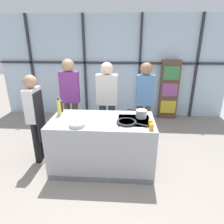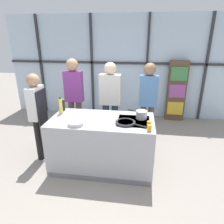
{
  "view_description": "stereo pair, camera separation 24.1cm",
  "coord_description": "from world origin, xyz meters",
  "px_view_note": "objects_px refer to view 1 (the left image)",
  "views": [
    {
      "loc": [
        0.36,
        -3.05,
        2.22
      ],
      "look_at": [
        0.16,
        0.1,
        1.02
      ],
      "focal_mm": 32.0,
      "sensor_mm": 36.0,
      "label": 1
    },
    {
      "loc": [
        0.6,
        -3.03,
        2.22
      ],
      "look_at": [
        0.16,
        0.1,
        1.02
      ],
      "focal_mm": 32.0,
      "sensor_mm": 36.0,
      "label": 2
    }
  ],
  "objects_px": {
    "spectator_far_left": "(70,95)",
    "white_plate": "(81,120)",
    "juice_glass_near": "(151,127)",
    "juice_glass_far": "(150,123)",
    "spectator_center_left": "(107,98)",
    "pepper_grinder": "(62,106)",
    "oil_bottle": "(59,107)",
    "spectator_center_right": "(145,97)",
    "mixing_bowl": "(77,124)",
    "saucepan": "(141,114)",
    "chef": "(35,114)",
    "frying_pan": "(127,122)"
  },
  "relations": [
    {
      "from": "juice_glass_near",
      "to": "juice_glass_far",
      "type": "xyz_separation_m",
      "value": [
        0.0,
        0.14,
        0.0
      ]
    },
    {
      "from": "pepper_grinder",
      "to": "white_plate",
      "type": "bearing_deg",
      "value": -42.03
    },
    {
      "from": "spectator_center_left",
      "to": "pepper_grinder",
      "type": "bearing_deg",
      "value": 38.7
    },
    {
      "from": "spectator_far_left",
      "to": "white_plate",
      "type": "relative_size",
      "value": 6.55
    },
    {
      "from": "chef",
      "to": "spectator_center_right",
      "type": "height_order",
      "value": "spectator_center_right"
    },
    {
      "from": "white_plate",
      "to": "pepper_grinder",
      "type": "xyz_separation_m",
      "value": [
        -0.43,
        0.39,
        0.1
      ]
    },
    {
      "from": "mixing_bowl",
      "to": "oil_bottle",
      "type": "relative_size",
      "value": 0.81
    },
    {
      "from": "oil_bottle",
      "to": "pepper_grinder",
      "type": "xyz_separation_m",
      "value": [
        -0.01,
        0.17,
        -0.04
      ]
    },
    {
      "from": "spectator_center_left",
      "to": "juice_glass_near",
      "type": "xyz_separation_m",
      "value": [
        0.77,
        -1.3,
        -0.03
      ]
    },
    {
      "from": "mixing_bowl",
      "to": "juice_glass_far",
      "type": "bearing_deg",
      "value": 4.22
    },
    {
      "from": "mixing_bowl",
      "to": "oil_bottle",
      "type": "height_order",
      "value": "oil_bottle"
    },
    {
      "from": "frying_pan",
      "to": "juice_glass_near",
      "type": "relative_size",
      "value": 5.57
    },
    {
      "from": "spectator_center_left",
      "to": "oil_bottle",
      "type": "distance_m",
      "value": 1.11
    },
    {
      "from": "spectator_center_left",
      "to": "pepper_grinder",
      "type": "xyz_separation_m",
      "value": [
        -0.78,
        -0.63,
        0.02
      ]
    },
    {
      "from": "saucepan",
      "to": "juice_glass_near",
      "type": "height_order",
      "value": "saucepan"
    },
    {
      "from": "frying_pan",
      "to": "mixing_bowl",
      "type": "xyz_separation_m",
      "value": [
        -0.77,
        -0.16,
        0.01
      ]
    },
    {
      "from": "juice_glass_near",
      "to": "juice_glass_far",
      "type": "height_order",
      "value": "same"
    },
    {
      "from": "spectator_far_left",
      "to": "juice_glass_far",
      "type": "bearing_deg",
      "value": 143.24
    },
    {
      "from": "spectator_far_left",
      "to": "spectator_center_right",
      "type": "distance_m",
      "value": 1.57
    },
    {
      "from": "spectator_far_left",
      "to": "white_plate",
      "type": "xyz_separation_m",
      "value": [
        0.43,
        -1.01,
        -0.14
      ]
    },
    {
      "from": "juice_glass_near",
      "to": "frying_pan",
      "type": "bearing_deg",
      "value": 148.5
    },
    {
      "from": "spectator_far_left",
      "to": "saucepan",
      "type": "distance_m",
      "value": 1.66
    },
    {
      "from": "spectator_far_left",
      "to": "juice_glass_near",
      "type": "bearing_deg",
      "value": 140.07
    },
    {
      "from": "mixing_bowl",
      "to": "pepper_grinder",
      "type": "xyz_separation_m",
      "value": [
        -0.42,
        0.62,
        0.07
      ]
    },
    {
      "from": "spectator_center_right",
      "to": "white_plate",
      "type": "relative_size",
      "value": 6.34
    },
    {
      "from": "spectator_far_left",
      "to": "juice_glass_near",
      "type": "height_order",
      "value": "spectator_far_left"
    },
    {
      "from": "saucepan",
      "to": "white_plate",
      "type": "distance_m",
      "value": 1.02
    },
    {
      "from": "pepper_grinder",
      "to": "oil_bottle",
      "type": "bearing_deg",
      "value": -86.71
    },
    {
      "from": "spectator_center_right",
      "to": "juice_glass_near",
      "type": "relative_size",
      "value": 17.99
    },
    {
      "from": "pepper_grinder",
      "to": "frying_pan",
      "type": "bearing_deg",
      "value": -20.93
    },
    {
      "from": "spectator_far_left",
      "to": "oil_bottle",
      "type": "height_order",
      "value": "spectator_far_left"
    },
    {
      "from": "saucepan",
      "to": "mixing_bowl",
      "type": "distance_m",
      "value": 1.09
    },
    {
      "from": "oil_bottle",
      "to": "pepper_grinder",
      "type": "bearing_deg",
      "value": 93.29
    },
    {
      "from": "white_plate",
      "to": "oil_bottle",
      "type": "height_order",
      "value": "oil_bottle"
    },
    {
      "from": "saucepan",
      "to": "mixing_bowl",
      "type": "bearing_deg",
      "value": -157.64
    },
    {
      "from": "spectator_far_left",
      "to": "white_plate",
      "type": "distance_m",
      "value": 1.11
    },
    {
      "from": "juice_glass_far",
      "to": "spectator_center_right",
      "type": "bearing_deg",
      "value": 89.37
    },
    {
      "from": "juice_glass_near",
      "to": "mixing_bowl",
      "type": "bearing_deg",
      "value": 177.12
    },
    {
      "from": "pepper_grinder",
      "to": "juice_glass_far",
      "type": "height_order",
      "value": "pepper_grinder"
    },
    {
      "from": "spectator_center_left",
      "to": "juice_glass_far",
      "type": "xyz_separation_m",
      "value": [
        0.77,
        -1.16,
        -0.03
      ]
    },
    {
      "from": "spectator_far_left",
      "to": "frying_pan",
      "type": "xyz_separation_m",
      "value": [
        1.2,
        -1.08,
        -0.13
      ]
    },
    {
      "from": "frying_pan",
      "to": "mixing_bowl",
      "type": "bearing_deg",
      "value": -168.15
    },
    {
      "from": "spectator_far_left",
      "to": "pepper_grinder",
      "type": "relative_size",
      "value": 8.08
    },
    {
      "from": "spectator_far_left",
      "to": "spectator_center_left",
      "type": "distance_m",
      "value": 0.79
    },
    {
      "from": "chef",
      "to": "juice_glass_near",
      "type": "distance_m",
      "value": 2.04
    },
    {
      "from": "chef",
      "to": "frying_pan",
      "type": "height_order",
      "value": "chef"
    },
    {
      "from": "chef",
      "to": "juice_glass_far",
      "type": "relative_size",
      "value": 16.76
    },
    {
      "from": "white_plate",
      "to": "mixing_bowl",
      "type": "xyz_separation_m",
      "value": [
        -0.01,
        -0.23,
        0.02
      ]
    },
    {
      "from": "oil_bottle",
      "to": "juice_glass_far",
      "type": "bearing_deg",
      "value": -13.21
    },
    {
      "from": "frying_pan",
      "to": "pepper_grinder",
      "type": "bearing_deg",
      "value": 159.07
    }
  ]
}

